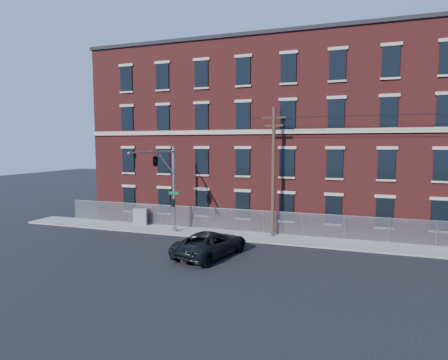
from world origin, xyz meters
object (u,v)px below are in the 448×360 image
at_px(traffic_signal_mast, 160,170).
at_px(utility_cabinet, 140,217).
at_px(utility_pole_near, 273,170).
at_px(pickup_truck, 211,244).

bearing_deg(traffic_signal_mast, utility_cabinet, 138.19).
bearing_deg(utility_pole_near, pickup_truck, -115.66).
distance_m(traffic_signal_mast, utility_cabinet, 6.98).
height_order(utility_pole_near, pickup_truck, utility_pole_near).
bearing_deg(traffic_signal_mast, pickup_truck, -27.68).
bearing_deg(traffic_signal_mast, utility_pole_near, 23.14).
bearing_deg(utility_cabinet, utility_pole_near, -17.64).
distance_m(utility_pole_near, utility_cabinet, 12.77).
relative_size(utility_pole_near, pickup_truck, 1.72).
relative_size(traffic_signal_mast, utility_pole_near, 0.70).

